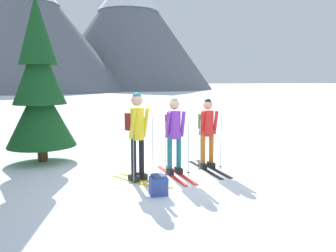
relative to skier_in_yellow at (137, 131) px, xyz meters
name	(u,v)px	position (x,y,z in m)	size (l,w,h in m)	color
ground_plane	(168,178)	(0.69, -0.03, -1.07)	(400.00, 400.00, 0.00)	white
skier_in_yellow	(137,131)	(0.00, 0.00, 0.00)	(0.95, 1.54, 1.86)	yellow
skier_in_purple	(174,131)	(0.91, 0.19, -0.10)	(0.61, 1.69, 1.73)	red
skier_in_red	(207,130)	(1.84, 0.37, -0.13)	(0.61, 1.75, 1.68)	black
pine_tree_mid	(39,87)	(-1.82, 2.60, 0.86)	(1.75, 1.75, 4.22)	#51381E
backpack_on_snow_front	(158,185)	(0.10, -1.02, -0.89)	(0.34, 0.28, 0.38)	#384C99
mountain_ridge_distant	(56,34)	(3.16, 72.12, 10.99)	(78.38, 52.34, 27.86)	slate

